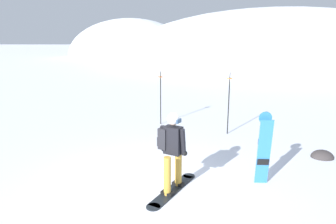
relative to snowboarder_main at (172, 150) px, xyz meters
The scene contains 8 objects.
ground_plane 1.01m from the snowboarder_main, behind, with size 300.00×300.00×0.00m, color white.
ridge_peak_main 35.76m from the snowboarder_main, 71.15° to the left, with size 39.83×35.85×13.45m.
ridge_peak_far 48.67m from the snowboarder_main, 100.74° to the left, with size 21.40×19.26×12.96m.
snowboarder_main is the anchor object (origin of this frame).
spare_snowboard 2.03m from the snowboarder_main, 11.13° to the left, with size 0.28×0.21×1.65m.
piste_marker_near 5.22m from the snowboarder_main, 96.94° to the left, with size 0.20×0.20×2.05m.
piste_marker_far 4.45m from the snowboarder_main, 67.05° to the left, with size 0.20×0.20×2.15m.
rock_dark 4.62m from the snowboarder_main, 27.02° to the left, with size 0.60×0.51×0.42m.
Camera 1 is at (0.65, -6.02, 3.17)m, focal length 32.65 mm.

